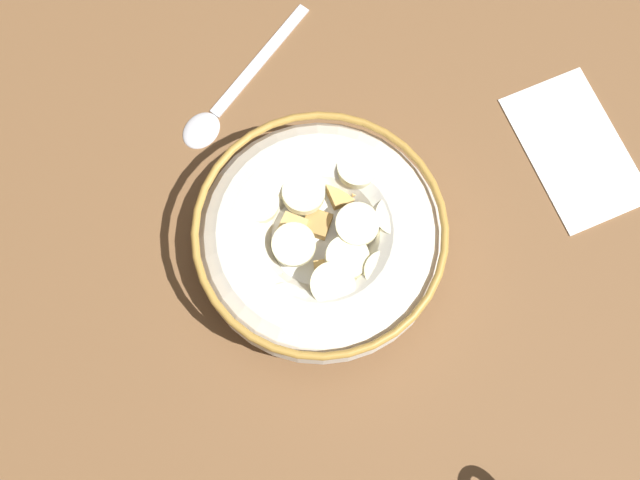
# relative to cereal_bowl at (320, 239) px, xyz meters

# --- Properties ---
(ground_plane) EXTENTS (1.37, 1.37, 0.02)m
(ground_plane) POSITION_rel_cereal_bowl_xyz_m (-0.00, -0.00, -0.04)
(ground_plane) COLOR brown
(cereal_bowl) EXTENTS (0.19, 0.19, 0.06)m
(cereal_bowl) POSITION_rel_cereal_bowl_xyz_m (0.00, 0.00, 0.00)
(cereal_bowl) COLOR silver
(cereal_bowl) RESTS_ON ground_plane
(spoon) EXTENTS (0.12, 0.14, 0.01)m
(spoon) POSITION_rel_cereal_bowl_xyz_m (0.14, 0.05, -0.03)
(spoon) COLOR silver
(spoon) RESTS_ON ground_plane
(folded_napkin) EXTENTS (0.14, 0.10, 0.00)m
(folded_napkin) POSITION_rel_cereal_bowl_xyz_m (0.04, -0.23, -0.03)
(folded_napkin) COLOR white
(folded_napkin) RESTS_ON ground_plane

